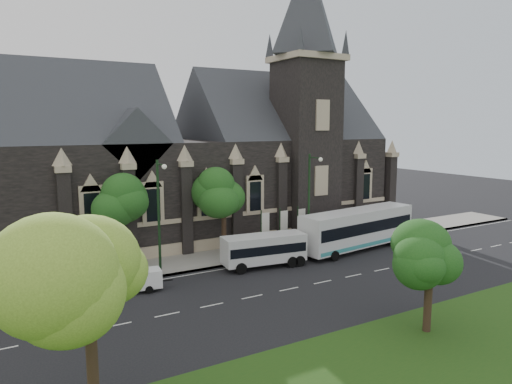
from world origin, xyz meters
TOP-DOWN VIEW (x-y plane):
  - ground at (0.00, 0.00)m, footprint 160.00×160.00m
  - sidewalk at (0.00, 9.50)m, footprint 80.00×5.00m
  - museum at (5.12, 18.78)m, footprint 40.00×17.70m
  - tree_park_near at (-11.77, -8.77)m, footprint 4.42×4.42m
  - tree_park_east at (6.18, -9.32)m, footprint 3.40×3.40m
  - tree_walk_right at (3.21, 10.71)m, footprint 4.08×4.08m
  - tree_walk_left at (-5.80, 10.70)m, footprint 3.91×3.91m
  - street_lamp_near at (10.00, 7.09)m, footprint 0.36×1.88m
  - street_lamp_mid at (-4.00, 7.09)m, footprint 0.36×1.88m
  - banner_flag_left at (6.29, 9.00)m, footprint 0.90×0.10m
  - banner_flag_center at (8.29, 9.00)m, footprint 0.90×0.10m
  - banner_flag_right at (10.29, 9.00)m, footprint 0.90×0.10m
  - tour_coach at (14.52, 5.71)m, footprint 13.04×4.33m
  - shuttle_bus at (4.19, 5.43)m, footprint 7.10×3.17m
  - box_trailer at (-5.78, 4.81)m, footprint 2.84×1.67m
  - sedan at (-9.79, 5.50)m, footprint 4.04×1.43m
  - car_far_red at (-14.63, 6.07)m, footprint 4.74×2.15m

SIDE VIEW (x-z plane):
  - ground at x=0.00m, z-range 0.00..0.00m
  - sidewalk at x=0.00m, z-range 0.00..0.15m
  - sedan at x=-9.79m, z-range 0.00..1.33m
  - car_far_red at x=-14.63m, z-range 0.00..1.58m
  - box_trailer at x=-5.78m, z-range 0.10..1.58m
  - shuttle_bus at x=4.19m, z-range 0.21..2.87m
  - tour_coach at x=14.52m, z-range 0.16..3.90m
  - banner_flag_left at x=6.29m, z-range 0.38..4.38m
  - banner_flag_center at x=8.29m, z-range 0.38..4.38m
  - banner_flag_right at x=10.29m, z-range 0.38..4.38m
  - tree_park_east at x=6.18m, z-range 1.48..7.76m
  - street_lamp_near at x=10.00m, z-range 0.61..9.61m
  - street_lamp_mid at x=-4.00m, z-range 0.61..9.61m
  - tree_walk_left at x=-5.80m, z-range 1.91..9.55m
  - tree_walk_right at x=3.21m, z-range 1.92..9.72m
  - tree_park_near at x=-11.77m, z-range 2.14..10.70m
  - museum at x=5.12m, z-range -6.78..23.12m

